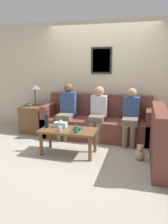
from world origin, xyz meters
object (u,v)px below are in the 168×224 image
drinking_glass (60,129)px  wine_bottle (47,121)px  coffee_table (68,133)px  person_right (131,114)px  person_left (67,109)px  teddy_bear (140,153)px  person_middle (98,111)px  couch_main (97,123)px

drinking_glass → wine_bottle: bearing=154.6°
coffee_table → person_right: 1.40m
person_left → teddy_bear: 1.90m
drinking_glass → person_right: bearing=42.3°
person_right → wine_bottle: bearing=-148.9°
person_middle → person_right: bearing=-4.8°
couch_main → drinking_glass: size_ratio=25.88×
drinking_glass → person_right: size_ratio=0.08×
wine_bottle → person_middle: size_ratio=0.29×
couch_main → teddy_bear: size_ratio=8.63×
drinking_glass → teddy_bear: (1.37, 0.22, -0.39)m
drinking_glass → teddy_bear: bearing=9.2°
person_middle → teddy_bear: bearing=-43.7°
couch_main → coffee_table: size_ratio=2.32×
person_left → person_right: person_left is taller
coffee_table → drinking_glass: size_ratio=11.17×
person_middle → person_right: 0.70m
person_middle → teddy_bear: (0.92, -0.88, -0.51)m
coffee_table → person_right: bearing=40.7°
teddy_bear → person_left: bearing=152.4°
drinking_glass → person_middle: bearing=67.8°
wine_bottle → person_middle: (0.78, 0.95, 0.04)m
person_left → couch_main: bearing=14.7°
wine_bottle → drinking_glass: (0.33, -0.16, -0.08)m
drinking_glass → person_middle: size_ratio=0.08×
teddy_bear → drinking_glass: bearing=-170.8°
person_middle → teddy_bear: size_ratio=4.18×
person_right → teddy_bear: bearing=-74.6°
person_middle → person_right: size_ratio=1.01×
drinking_glass → person_left: 1.11m
coffee_table → person_left: size_ratio=0.86×
person_left → teddy_bear: bearing=-27.6°
coffee_table → person_middle: (0.35, 0.96, 0.24)m
wine_bottle → person_left: (0.08, 0.91, 0.05)m
teddy_bear → couch_main: bearing=133.5°
person_left → person_middle: size_ratio=1.04×
coffee_table → person_left: (-0.35, 0.93, 0.25)m
wine_bottle → person_middle: person_middle is taller
couch_main → person_middle: bearing=-72.0°
person_right → couch_main: bearing=165.1°
wine_bottle → person_right: size_ratio=0.29×
coffee_table → drinking_glass: drinking_glass is taller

